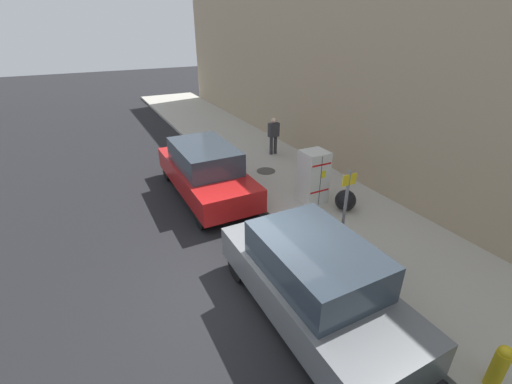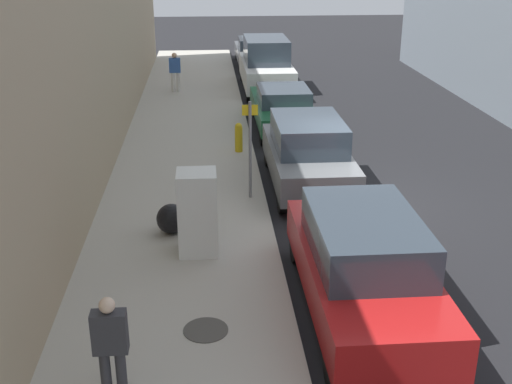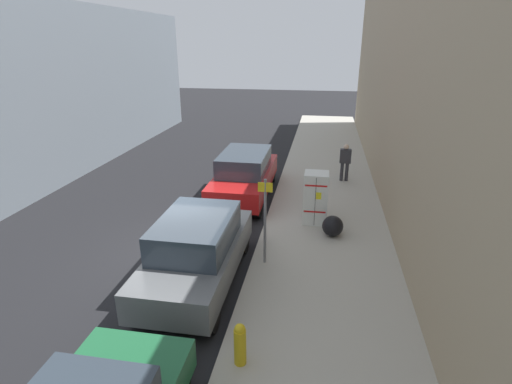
{
  "view_description": "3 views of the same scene",
  "coord_description": "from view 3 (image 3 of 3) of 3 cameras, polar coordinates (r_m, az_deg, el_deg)",
  "views": [
    {
      "loc": [
        2.22,
        5.1,
        5.18
      ],
      "look_at": [
        -1.52,
        -2.1,
        1.13
      ],
      "focal_mm": 24.0,
      "sensor_mm": 36.0,
      "label": 1
    },
    {
      "loc": [
        -3.46,
        -13.75,
        5.78
      ],
      "look_at": [
        -2.49,
        -1.48,
        0.93
      ],
      "focal_mm": 45.0,
      "sensor_mm": 36.0,
      "label": 2
    },
    {
      "loc": [
        -3.8,
        9.25,
        5.56
      ],
      "look_at": [
        -1.76,
        -2.72,
        0.95
      ],
      "focal_mm": 28.0,
      "sensor_mm": 36.0,
      "label": 3
    }
  ],
  "objects": [
    {
      "name": "pedestrian_standing_near",
      "position": [
        16.68,
        12.62,
        4.45
      ],
      "size": [
        0.44,
        0.22,
        1.54
      ],
      "rotation": [
        0.0,
        0.0,
        3.11
      ],
      "color": "#333338",
      "rests_on": "sidewalk_slab"
    },
    {
      "name": "street_sign_post",
      "position": [
        10.01,
        1.31,
        -3.59
      ],
      "size": [
        0.36,
        0.07,
        2.29
      ],
      "color": "slate",
      "rests_on": "sidewalk_slab"
    },
    {
      "name": "manhole_cover",
      "position": [
        15.48,
        8.21,
        0.1
      ],
      "size": [
        0.7,
        0.7,
        0.02
      ],
      "primitive_type": "cylinder",
      "color": "#47443F",
      "rests_on": "sidewalk_slab"
    },
    {
      "name": "building_facade_near",
      "position": [
        9.84,
        27.74,
        9.76
      ],
      "size": [
        1.65,
        39.6,
        8.15
      ],
      "primitive_type": "cube",
      "color": "tan",
      "rests_on": "ground"
    },
    {
      "name": "ground_plane",
      "position": [
        11.44,
        -11.19,
        -8.72
      ],
      "size": [
        80.0,
        80.0,
        0.0
      ],
      "primitive_type": "plane",
      "color": "black"
    },
    {
      "name": "discarded_refrigerator",
      "position": [
        12.64,
        8.5,
        -0.82
      ],
      "size": [
        0.74,
        0.73,
        1.64
      ],
      "color": "silver",
      "rests_on": "sidewalk_slab"
    },
    {
      "name": "trash_bag",
      "position": [
        12.01,
        10.9,
        -4.8
      ],
      "size": [
        0.62,
        0.62,
        0.62
      ],
      "primitive_type": "sphere",
      "color": "black",
      "rests_on": "sidewalk_slab"
    },
    {
      "name": "fire_hydrant",
      "position": [
        7.53,
        -2.3,
        -20.81
      ],
      "size": [
        0.22,
        0.22,
        0.84
      ],
      "color": "gold",
      "rests_on": "sidewalk_slab"
    },
    {
      "name": "sidewalk_slab",
      "position": [
        10.76,
        9.81,
        -10.24
      ],
      "size": [
        3.84,
        44.0,
        0.14
      ],
      "primitive_type": "cube",
      "color": "#B2ADA0",
      "rests_on": "ground"
    },
    {
      "name": "parked_suv_gray",
      "position": [
        9.72,
        -8.42,
        -8.21
      ],
      "size": [
        1.85,
        4.44,
        1.73
      ],
      "color": "slate",
      "rests_on": "ground"
    },
    {
      "name": "parked_suv_red",
      "position": [
        14.94,
        -1.64,
        2.58
      ],
      "size": [
        1.87,
        4.87,
        1.74
      ],
      "color": "red",
      "rests_on": "ground"
    }
  ]
}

